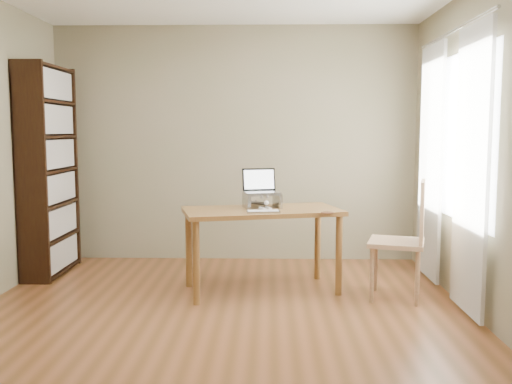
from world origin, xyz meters
name	(u,v)px	position (x,y,z in m)	size (l,w,h in m)	color
room	(221,151)	(0.03, 0.01, 1.30)	(4.04, 4.54, 2.64)	brown
bookshelf	(49,171)	(-1.83, 1.55, 1.05)	(0.30, 0.90, 2.10)	black
curtains	(449,164)	(1.92, 0.80, 1.17)	(0.03, 1.90, 2.25)	white
desk	(262,220)	(0.32, 0.95, 0.65)	(1.51, 1.01, 0.75)	brown
laptop_stand	(262,199)	(0.32, 1.03, 0.83)	(0.32, 0.25, 0.13)	#BBBEC0
laptop	(262,187)	(0.32, 1.09, 0.94)	(0.35, 0.33, 0.22)	#BBBEC0
keyboard	(263,211)	(0.33, 0.73, 0.76)	(0.29, 0.15, 0.02)	#BBBEC0
coaster	(327,213)	(0.88, 0.72, 0.75)	(0.11, 0.11, 0.01)	brown
cat	(258,201)	(0.28, 1.06, 0.81)	(0.24, 0.48, 0.14)	#4B433B
chair	(406,234)	(1.56, 0.74, 0.56)	(0.56, 0.56, 1.03)	tan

